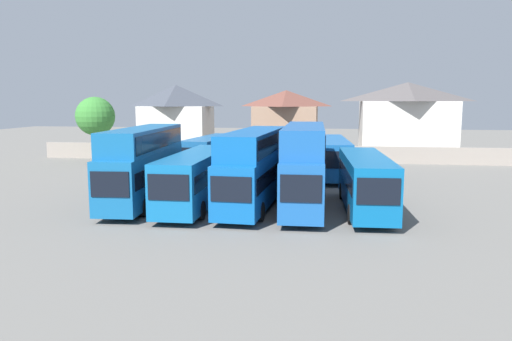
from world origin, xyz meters
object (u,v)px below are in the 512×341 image
(bus_3, at_px, (254,164))
(bus_8, at_px, (290,154))
(bus_1, at_px, (143,161))
(house_terrace_centre, at_px, (286,122))
(house_terrace_right, at_px, (407,119))
(tree_left_of_lot, at_px, (95,117))
(bus_7, at_px, (252,153))
(bus_9, at_px, (332,155))
(bus_6, at_px, (212,153))
(house_terrace_left, at_px, (177,118))
(bus_2, at_px, (197,176))
(bus_5, at_px, (365,180))
(bus_4, at_px, (304,162))

(bus_3, height_order, bus_8, bus_3)
(bus_1, height_order, house_terrace_centre, house_terrace_centre)
(bus_8, xyz_separation_m, house_terrace_right, (12.67, 17.69, 2.56))
(bus_8, height_order, tree_left_of_lot, tree_left_of_lot)
(bus_7, relative_size, bus_9, 0.87)
(bus_1, height_order, house_terrace_right, house_terrace_right)
(bus_8, distance_m, bus_9, 3.69)
(bus_6, height_order, bus_8, bus_6)
(bus_1, xyz_separation_m, bus_9, (12.28, 13.42, -0.88))
(bus_1, relative_size, house_terrace_left, 1.34)
(house_terrace_left, distance_m, house_terrace_centre, 14.20)
(bus_7, xyz_separation_m, house_terrace_left, (-12.62, 18.13, 2.43))
(bus_7, height_order, house_terrace_centre, house_terrace_centre)
(bus_7, bearing_deg, bus_2, -3.60)
(bus_3, relative_size, bus_9, 0.99)
(bus_5, relative_size, bus_7, 1.07)
(bus_2, relative_size, bus_7, 1.12)
(bus_7, relative_size, bus_8, 0.97)
(bus_3, xyz_separation_m, bus_6, (-5.85, 13.10, -0.79))
(bus_5, distance_m, bus_9, 13.73)
(bus_4, bearing_deg, bus_8, -173.41)
(bus_5, height_order, house_terrace_left, house_terrace_left)
(bus_9, relative_size, house_terrace_left, 1.37)
(bus_1, height_order, bus_5, bus_1)
(house_terrace_centre, bearing_deg, bus_7, -95.08)
(bus_6, relative_size, bus_9, 0.87)
(house_terrace_centre, bearing_deg, house_terrace_left, 178.15)
(bus_6, height_order, tree_left_of_lot, tree_left_of_lot)
(bus_3, distance_m, bus_5, 6.95)
(bus_9, distance_m, house_terrace_centre, 18.39)
(bus_5, bearing_deg, bus_9, -174.38)
(bus_3, bearing_deg, bus_6, -152.93)
(bus_7, height_order, tree_left_of_lot, tree_left_of_lot)
(house_terrace_left, height_order, tree_left_of_lot, house_terrace_left)
(bus_1, distance_m, bus_2, 3.80)
(bus_5, relative_size, tree_left_of_lot, 1.59)
(bus_1, xyz_separation_m, house_terrace_centre, (6.71, 30.81, 1.25))
(bus_2, distance_m, house_terrace_left, 33.65)
(bus_9, relative_size, house_terrace_centre, 1.51)
(house_terrace_centre, bearing_deg, bus_4, -83.03)
(house_terrace_right, bearing_deg, house_terrace_centre, -178.12)
(bus_2, bearing_deg, bus_9, 147.68)
(house_terrace_centre, relative_size, tree_left_of_lot, 1.13)
(bus_4, bearing_deg, bus_6, -146.89)
(bus_6, bearing_deg, house_terrace_left, -148.79)
(bus_3, relative_size, bus_4, 1.02)
(bus_1, xyz_separation_m, bus_2, (3.69, -0.38, -0.84))
(bus_7, relative_size, house_terrace_right, 0.93)
(bus_5, distance_m, house_terrace_left, 38.29)
(bus_6, xyz_separation_m, bus_8, (7.11, 0.52, -0.01))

